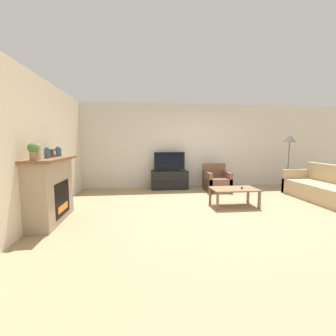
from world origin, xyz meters
TOP-DOWN VIEW (x-y plane):
  - ground_plane at (0.00, 0.00)m, footprint 24.00×24.00m
  - wall_back at (0.00, 2.49)m, footprint 12.00×0.06m
  - wall_left at (-3.58, 0.00)m, footprint 0.06×12.00m
  - fireplace at (-3.35, -0.49)m, footprint 0.52×1.42m
  - mantel_vase_left at (-3.33, -0.91)m, footprint 0.07×0.07m
  - mantel_vase_centre_left at (-3.33, -0.60)m, footprint 0.10×0.10m
  - mantel_vase_right at (-3.33, -0.06)m, footprint 0.12×0.12m
  - mantel_clock at (-3.33, -0.35)m, footprint 0.08×0.11m
  - potted_plant at (-3.33, -1.09)m, footprint 0.16×0.16m
  - tv_stand at (-0.81, 2.18)m, footprint 1.14×0.48m
  - tv at (-0.81, 2.18)m, footprint 0.96×0.18m
  - armchair at (0.58, 1.77)m, footprint 0.70×0.76m
  - coffee_table at (0.42, 0.09)m, footprint 1.04×0.61m
  - remote at (0.60, 0.07)m, footprint 0.11×0.15m
  - couch at (2.92, 0.20)m, footprint 0.92×2.24m
  - floor_lamp at (2.86, 1.72)m, footprint 0.38×0.38m

SIDE VIEW (x-z plane):
  - ground_plane at x=0.00m, z-range 0.00..0.00m
  - armchair at x=0.58m, z-range -0.13..0.67m
  - tv_stand at x=-0.81m, z-range 0.00..0.58m
  - couch at x=2.92m, z-range -0.16..0.74m
  - coffee_table at x=0.42m, z-range 0.16..0.58m
  - remote at x=0.60m, z-range 0.42..0.44m
  - fireplace at x=-3.35m, z-range 0.01..1.20m
  - tv at x=-0.81m, z-range 0.56..1.15m
  - mantel_clock at x=-3.33m, z-range 1.19..1.34m
  - mantel_vase_right at x=-3.33m, z-range 1.18..1.38m
  - mantel_vase_centre_left at x=-3.33m, z-range 1.18..1.38m
  - mantel_vase_left at x=-3.33m, z-range 1.19..1.44m
  - potted_plant at x=-3.33m, z-range 1.21..1.49m
  - wall_back at x=0.00m, z-range 0.00..2.70m
  - wall_left at x=-3.58m, z-range 0.00..2.70m
  - floor_lamp at x=2.86m, z-range 0.65..2.34m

